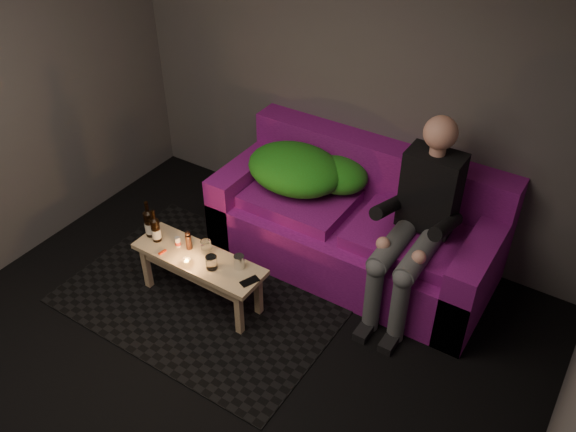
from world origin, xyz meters
name	(u,v)px	position (x,y,z in m)	size (l,w,h in m)	color
floor	(177,404)	(0.00, 0.00, 0.00)	(4.50, 4.50, 0.00)	black
room	(202,143)	(0.00, 0.47, 1.64)	(4.50, 4.50, 4.50)	silver
rug	(207,294)	(-0.44, 0.86, 0.00)	(2.01, 1.46, 0.01)	black
sofa	(357,227)	(0.30, 1.82, 0.33)	(2.14, 0.96, 0.92)	#710F72
green_blanket	(303,170)	(-0.19, 1.81, 0.69)	(0.94, 0.64, 0.32)	#2B8017
person	(418,218)	(0.82, 1.65, 0.74)	(0.38, 0.89, 1.43)	black
coffee_table	(199,265)	(-0.44, 0.81, 0.34)	(1.01, 0.33, 0.41)	tan
beer_bottle_a	(149,223)	(-0.90, 0.82, 0.52)	(0.07, 0.07, 0.30)	black
beer_bottle_b	(156,229)	(-0.82, 0.80, 0.51)	(0.07, 0.07, 0.27)	black
salt_shaker	(178,242)	(-0.64, 0.83, 0.45)	(0.04, 0.04, 0.08)	silver
pepper_mill	(189,242)	(-0.56, 0.85, 0.47)	(0.04, 0.04, 0.12)	black
tumbler_back	(206,247)	(-0.43, 0.89, 0.46)	(0.08, 0.08, 0.09)	white
tealight	(187,262)	(-0.46, 0.71, 0.43)	(0.05, 0.05, 0.04)	white
tumbler_front	(212,262)	(-0.29, 0.77, 0.46)	(0.08, 0.08, 0.10)	white
steel_cup	(239,262)	(-0.14, 0.88, 0.46)	(0.07, 0.07, 0.10)	silver
smartphone	(250,281)	(0.01, 0.80, 0.42)	(0.06, 0.13, 0.01)	black
red_lighter	(162,252)	(-0.69, 0.71, 0.42)	(0.02, 0.06, 0.01)	red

